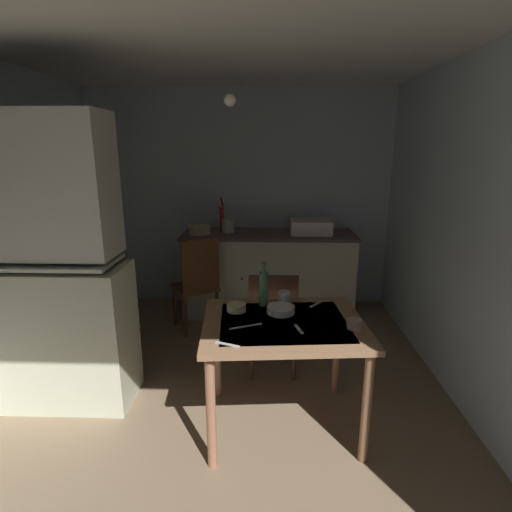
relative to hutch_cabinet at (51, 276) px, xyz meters
name	(u,v)px	position (x,y,z in m)	size (l,w,h in m)	color
ground_plane	(224,395)	(1.18, 0.07, -0.96)	(4.96, 4.96, 0.00)	#846D53
wall_back	(240,200)	(1.18, 2.10, 0.27)	(3.53, 0.10, 2.47)	silver
wall_right	(482,238)	(2.94, 0.07, 0.27)	(0.10, 4.06, 2.47)	silver
ceiling_slab	(215,28)	(1.18, 0.07, 1.56)	(3.53, 4.06, 0.10)	silver
hutch_cabinet	(51,276)	(0.00, 0.00, 0.00)	(1.03, 0.47, 2.06)	beige
counter_cabinet	(268,273)	(1.52, 1.73, -0.51)	(1.89, 0.64, 0.92)	beige
sink_basin	(311,227)	(1.97, 1.73, 0.03)	(0.44, 0.34, 0.15)	white
hand_pump	(222,217)	(1.00, 1.77, 0.12)	(0.05, 0.27, 0.39)	#B21E19
mixing_bowl_counter	(199,230)	(0.76, 1.68, -0.01)	(0.24, 0.24, 0.08)	beige
stoneware_crock	(228,226)	(1.07, 1.76, 0.03)	(0.14, 0.14, 0.15)	beige
dining_table	(283,336)	(1.61, -0.25, -0.31)	(1.08, 0.91, 0.76)	#976E4D
chair_far_side	(273,319)	(1.55, 0.40, -0.48)	(0.41, 0.41, 0.89)	#4C321C
chair_by_counter	(197,283)	(0.80, 1.20, -0.45)	(0.55, 0.55, 0.98)	#4E2E15
serving_bowl_wide	(281,310)	(1.60, -0.11, -0.19)	(0.19, 0.19, 0.04)	white
soup_bowl_small	(236,307)	(1.30, -0.09, -0.18)	(0.13, 0.13, 0.05)	beige
teacup_cream	(354,324)	(2.04, -0.34, -0.18)	(0.09, 0.09, 0.06)	tan
mug_tall	(285,297)	(1.63, 0.08, -0.17)	(0.09, 0.09, 0.08)	white
glass_bottle	(264,288)	(1.48, 0.02, -0.08)	(0.06, 0.06, 0.31)	#4C7F56
table_knife	(246,326)	(1.37, -0.34, -0.21)	(0.21, 0.02, 0.01)	silver
teaspoon_near_bowl	(315,304)	(1.85, 0.04, -0.21)	(0.14, 0.02, 0.01)	beige
teaspoon_by_cup	(299,329)	(1.70, -0.37, -0.21)	(0.13, 0.02, 0.01)	beige
serving_spoon	(227,344)	(1.28, -0.58, -0.21)	(0.15, 0.02, 0.01)	beige
pendant_bulb	(230,100)	(1.25, 0.22, 1.17)	(0.08, 0.08, 0.08)	#F9EFCC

